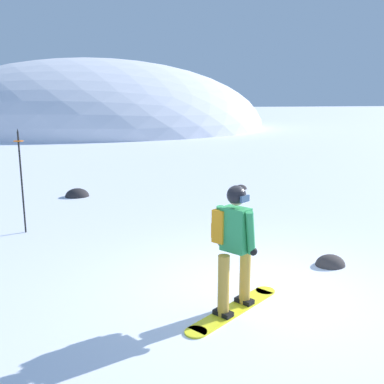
{
  "coord_description": "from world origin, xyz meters",
  "views": [
    {
      "loc": [
        -2.74,
        -5.44,
        2.78
      ],
      "look_at": [
        -0.23,
        2.57,
        1.0
      ],
      "focal_mm": 40.94,
      "sensor_mm": 36.0,
      "label": 1
    }
  ],
  "objects_px": {
    "snowboarder_main": "(233,245)",
    "rock_dark": "(241,189)",
    "rock_mid": "(330,265)",
    "piste_marker_near": "(21,175)",
    "rock_small": "(77,196)"
  },
  "relations": [
    {
      "from": "piste_marker_near",
      "to": "rock_small",
      "type": "relative_size",
      "value": 3.21
    },
    {
      "from": "snowboarder_main",
      "to": "rock_dark",
      "type": "distance_m",
      "value": 8.24
    },
    {
      "from": "piste_marker_near",
      "to": "snowboarder_main",
      "type": "bearing_deg",
      "value": -58.05
    },
    {
      "from": "snowboarder_main",
      "to": "rock_dark",
      "type": "bearing_deg",
      "value": 65.56
    },
    {
      "from": "piste_marker_near",
      "to": "rock_mid",
      "type": "xyz_separation_m",
      "value": [
        5.08,
        -3.58,
        -1.25
      ]
    },
    {
      "from": "rock_dark",
      "to": "rock_small",
      "type": "relative_size",
      "value": 0.58
    },
    {
      "from": "rock_mid",
      "to": "rock_small",
      "type": "xyz_separation_m",
      "value": [
        -3.84,
        6.88,
        0.0
      ]
    },
    {
      "from": "snowboarder_main",
      "to": "rock_small",
      "type": "xyz_separation_m",
      "value": [
        -1.62,
        7.87,
        -0.92
      ]
    },
    {
      "from": "rock_dark",
      "to": "piste_marker_near",
      "type": "bearing_deg",
      "value": -155.3
    },
    {
      "from": "snowboarder_main",
      "to": "piste_marker_near",
      "type": "bearing_deg",
      "value": 121.95
    },
    {
      "from": "rock_dark",
      "to": "rock_small",
      "type": "distance_m",
      "value": 5.02
    },
    {
      "from": "piste_marker_near",
      "to": "rock_dark",
      "type": "relative_size",
      "value": 5.56
    },
    {
      "from": "snowboarder_main",
      "to": "rock_small",
      "type": "relative_size",
      "value": 2.49
    },
    {
      "from": "snowboarder_main",
      "to": "piste_marker_near",
      "type": "xyz_separation_m",
      "value": [
        -2.86,
        4.58,
        0.33
      ]
    },
    {
      "from": "snowboarder_main",
      "to": "rock_mid",
      "type": "relative_size",
      "value": 3.29
    }
  ]
}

